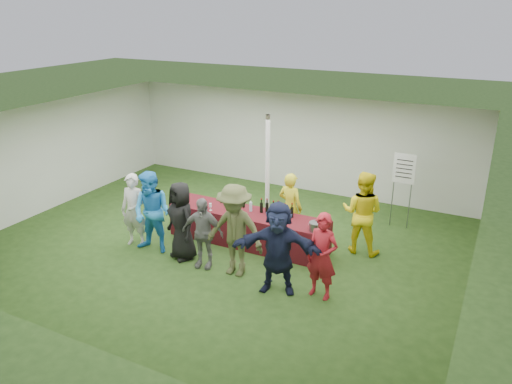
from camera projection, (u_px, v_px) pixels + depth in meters
The scene contains 18 objects.
ground at pixel (223, 243), 11.06m from camera, with size 60.00×60.00×0.00m, color #284719.
tent at pixel (267, 173), 11.37m from camera, with size 10.00×10.00×10.00m.
serving_table at pixel (248, 228), 10.92m from camera, with size 3.60×0.80×0.75m, color #5A1314.
wine_bottles at pixel (276, 210), 10.60m from camera, with size 0.76×0.15×0.32m.
wine_glasses at pixel (206, 204), 10.91m from camera, with size 1.21×0.13×0.16m.
water_bottle at pixel (251, 207), 10.80m from camera, with size 0.07×0.07×0.23m.
bar_towel at pixel (316, 224), 10.16m from camera, with size 0.25×0.18×0.03m, color white.
dump_bucket at pixel (316, 227), 9.87m from camera, with size 0.27×0.27×0.18m, color slate.
wine_list_sign at pixel (404, 174), 11.41m from camera, with size 0.50×0.03×1.80m.
staff_pourer at pixel (290, 207), 10.92m from camera, with size 0.58×0.38×1.58m, color gold.
staff_back at pixel (362, 213), 10.39m from camera, with size 0.87×0.68×1.79m, color yellow.
customer_0 at pixel (134, 210), 10.72m from camera, with size 0.59×0.39×1.62m, color beige.
customer_1 at pixel (152, 213), 10.41m from camera, with size 0.86×0.67×1.77m, color #288BDA.
customer_2 at pixel (181, 221), 10.16m from camera, with size 0.81×0.53×1.65m, color black.
customer_3 at pixel (203, 233), 9.84m from camera, with size 0.86×0.36×1.47m, color slate.
customer_4 at pixel (235, 231), 9.48m from camera, with size 1.20×0.69×1.86m, color #484C29.
customer_5 at pixel (278, 248), 8.94m from camera, with size 1.62×0.52×1.75m, color #181D39.
customer_6 at pixel (322, 256), 8.78m from camera, with size 0.59×0.39×1.61m, color #A51924.
Camera 1 is at (5.17, -8.53, 4.98)m, focal length 35.00 mm.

